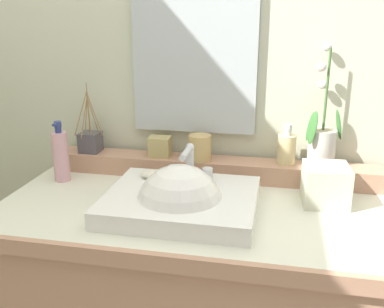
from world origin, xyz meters
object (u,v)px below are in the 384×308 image
object	(u,v)px
soap_dispenser	(287,148)
trinket_box	(160,147)
reed_diffuser	(90,141)
tumbler_cup	(200,148)
lotion_bottle	(61,155)
tissue_box	(325,185)
sink_basin	(180,205)
potted_plant	(322,139)
soap_bar	(151,174)

from	to	relation	value
soap_dispenser	trinket_box	world-z (taller)	soap_dispenser
reed_diffuser	soap_dispenser	bearing A→B (deg)	0.35
soap_dispenser	tumbler_cup	distance (m)	0.29
lotion_bottle	tissue_box	bearing A→B (deg)	-1.12
reed_diffuser	tissue_box	distance (m)	0.82
sink_basin	potted_plant	size ratio (longest dim) A/B	1.10
sink_basin	tissue_box	bearing A→B (deg)	19.44
trinket_box	potted_plant	bearing A→B (deg)	1.51
lotion_bottle	trinket_box	bearing A→B (deg)	22.20
trinket_box	tissue_box	xyz separation A→B (m)	(0.55, -0.14, -0.04)
tumbler_cup	reed_diffuser	world-z (taller)	reed_diffuser
sink_basin	trinket_box	distance (m)	0.33
tumbler_cup	trinket_box	world-z (taller)	tumbler_cup
tumbler_cup	lotion_bottle	xyz separation A→B (m)	(-0.46, -0.11, -0.02)
tumbler_cup	trinket_box	distance (m)	0.15
soap_bar	reed_diffuser	distance (m)	0.34
reed_diffuser	tissue_box	world-z (taller)	reed_diffuser
trinket_box	soap_dispenser	bearing A→B (deg)	-0.30
potted_plant	tumbler_cup	size ratio (longest dim) A/B	4.44
soap_bar	trinket_box	world-z (taller)	trinket_box
soap_bar	trinket_box	distance (m)	0.18
reed_diffuser	lotion_bottle	world-z (taller)	reed_diffuser
trinket_box	lotion_bottle	world-z (taller)	lotion_bottle
soap_dispenser	lotion_bottle	bearing A→B (deg)	-169.82
tumbler_cup	sink_basin	bearing A→B (deg)	-91.07
reed_diffuser	tissue_box	bearing A→B (deg)	-10.23
sink_basin	tumbler_cup	xyz separation A→B (m)	(0.01, 0.28, 0.09)
lotion_bottle	soap_dispenser	bearing A→B (deg)	10.18
sink_basin	tumbler_cup	bearing A→B (deg)	88.93
tumbler_cup	soap_dispenser	bearing A→B (deg)	3.85
soap_bar	tumbler_cup	size ratio (longest dim) A/B	0.79
sink_basin	soap_bar	distance (m)	0.17
potted_plant	trinket_box	world-z (taller)	potted_plant
reed_diffuser	potted_plant	bearing A→B (deg)	1.65
soap_bar	tissue_box	distance (m)	0.53
tissue_box	sink_basin	bearing A→B (deg)	-160.56
soap_bar	lotion_bottle	world-z (taller)	lotion_bottle
soap_bar	lotion_bottle	xyz separation A→B (m)	(-0.33, 0.05, 0.02)
soap_bar	reed_diffuser	size ratio (longest dim) A/B	0.28
soap_bar	trinket_box	bearing A→B (deg)	96.76
soap_dispenser	reed_diffuser	distance (m)	0.69
potted_plant	soap_dispenser	size ratio (longest dim) A/B	2.89
trinket_box	reed_diffuser	bearing A→B (deg)	178.28
reed_diffuser	lotion_bottle	xyz separation A→B (m)	(-0.05, -0.13, -0.02)
potted_plant	lotion_bottle	size ratio (longest dim) A/B	1.90
potted_plant	lotion_bottle	bearing A→B (deg)	-169.88
potted_plant	trinket_box	distance (m)	0.55
tumbler_cup	tissue_box	distance (m)	0.43
tumbler_cup	reed_diffuser	distance (m)	0.41
sink_basin	soap_dispenser	xyz separation A→B (m)	(0.29, 0.30, 0.10)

